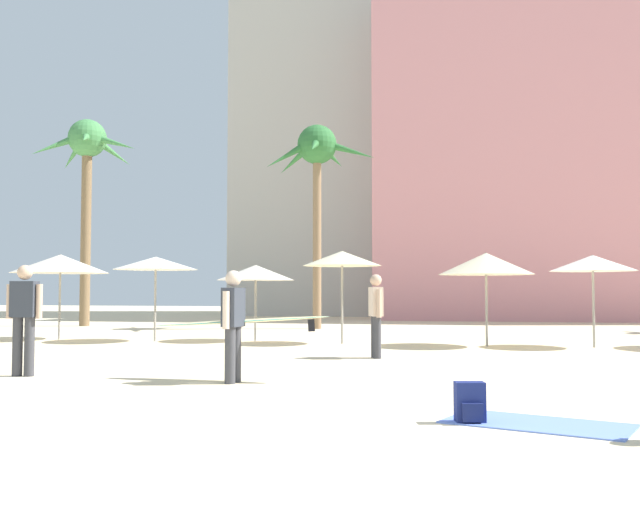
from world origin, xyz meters
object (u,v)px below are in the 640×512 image
Objects in this scene: backpack at (470,403)px; cafe_umbrella_3 at (156,263)px; palm_tree_far_left at (317,159)px; person_near_right at (236,321)px; person_mid_left at (24,315)px; person_far_left at (376,312)px; palm_tree_left at (87,159)px; cafe_umbrella_2 at (60,264)px; cafe_umbrella_0 at (593,263)px; cafe_umbrella_4 at (486,264)px; cafe_umbrella_6 at (256,273)px; cafe_umbrella_1 at (342,259)px; beach_towel at (538,424)px.

cafe_umbrella_3 is at bearing -155.21° from backpack.
person_near_right is at bearing -81.29° from palm_tree_far_left.
person_mid_left is 1.04× the size of person_far_left.
cafe_umbrella_2 is (3.80, -7.66, -4.58)m from palm_tree_left.
person_near_right is (-6.26, -8.35, -1.15)m from cafe_umbrella_0.
cafe_umbrella_4 is 6.27m from cafe_umbrella_6.
beach_towel is at bearing -69.08° from cafe_umbrella_1.
person_far_left is at bearing -47.63° from cafe_umbrella_6.
cafe_umbrella_4 is 9.02m from person_near_right.
cafe_umbrella_0 is at bearing -2.66° from cafe_umbrella_6.
person_near_right is at bearing -90.04° from cafe_umbrella_1.
cafe_umbrella_2 is 6.48× the size of backpack.
backpack is at bearing -72.35° from cafe_umbrella_1.
cafe_umbrella_0 is 0.97× the size of cafe_umbrella_3.
cafe_umbrella_6 is (5.64, 0.68, -0.27)m from cafe_umbrella_2.
cafe_umbrella_2 is 1.17× the size of cafe_umbrella_3.
cafe_umbrella_4 reaches higher than cafe_umbrella_6.
cafe_umbrella_2 is 0.96× the size of person_near_right.
person_near_right is (5.18, -8.00, -1.24)m from cafe_umbrella_3.
cafe_umbrella_0 is at bearing 1.74° from cafe_umbrella_3.
cafe_umbrella_2 reaches higher than cafe_umbrella_3.
palm_tree_left is at bearing 154.15° from cafe_umbrella_4.
cafe_umbrella_4 is (3.70, -0.14, -0.18)m from cafe_umbrella_1.
cafe_umbrella_1 is at bearing 1.41° from cafe_umbrella_2.
cafe_umbrella_3 is 1.08× the size of cafe_umbrella_6.
cafe_umbrella_1 is 1.05× the size of cafe_umbrella_3.
person_far_left is (4.02, -4.41, -0.95)m from cafe_umbrella_6.
palm_tree_far_left is 8.21m from cafe_umbrella_6.
cafe_umbrella_6 is (-6.24, 0.62, -0.17)m from cafe_umbrella_4.
person_near_right reaches higher than beach_towel.
cafe_umbrella_1 is 11.68m from backpack.
cafe_umbrella_4 is at bearing 131.35° from person_mid_left.
cafe_umbrella_0 is 0.80× the size of person_near_right.
backpack is 0.15× the size of person_near_right.
beach_towel is 1.06× the size of person_far_left.
cafe_umbrella_0 is 0.95× the size of cafe_umbrella_4.
person_mid_left is at bearing -131.63° from cafe_umbrella_4.
person_far_left is at bearing -40.22° from palm_tree_left.
beach_towel is 1.02× the size of person_mid_left.
cafe_umbrella_6 reaches higher than person_far_left.
person_mid_left reaches higher than backpack.
cafe_umbrella_3 is (6.80, -7.74, -4.60)m from palm_tree_left.
cafe_umbrella_6 is 13.04m from backpack.
palm_tree_left is 19.92× the size of backpack.
cafe_umbrella_0 is 6.33m from person_far_left.
palm_tree_far_left is 4.45× the size of person_far_left.
cafe_umbrella_6 is at bearing 166.26° from person_mid_left.
backpack is (-0.67, -0.09, 0.19)m from beach_towel.
cafe_umbrella_3 is at bearing -109.97° from palm_tree_far_left.
person_far_left is (5.06, 4.40, -0.04)m from person_mid_left.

